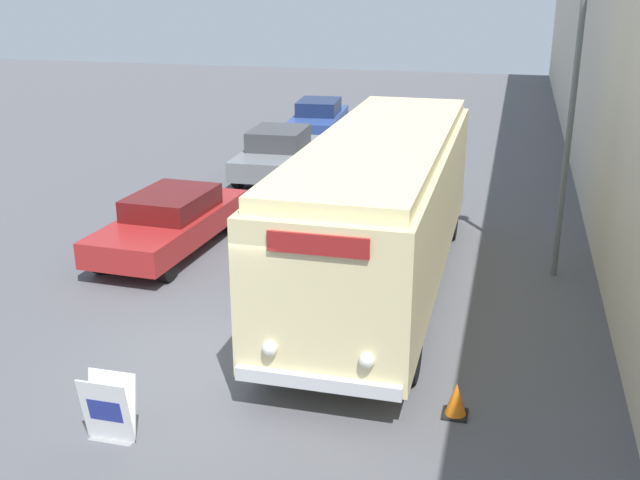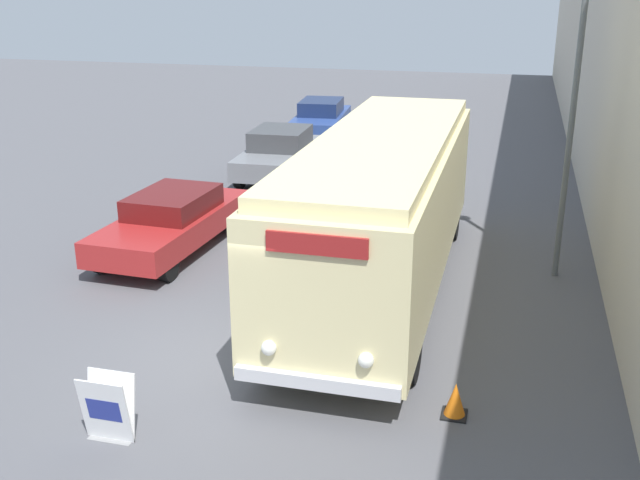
% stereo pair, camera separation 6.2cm
% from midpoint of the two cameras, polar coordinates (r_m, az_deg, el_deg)
% --- Properties ---
extents(ground_plane, '(80.00, 80.00, 0.00)m').
position_cam_midpoint_polar(ground_plane, '(12.26, -7.26, -9.33)').
color(ground_plane, '#56565B').
extents(building_wall_right, '(0.30, 60.00, 8.28)m').
position_cam_midpoint_polar(building_wall_right, '(20.12, 20.98, 13.26)').
color(building_wall_right, beige).
rests_on(building_wall_right, ground_plane).
extents(vintage_bus, '(2.49, 9.79, 3.09)m').
position_cam_midpoint_polar(vintage_bus, '(14.41, 4.60, 2.75)').
color(vintage_bus, black).
rests_on(vintage_bus, ground_plane).
extents(sign_board, '(0.69, 0.36, 0.95)m').
position_cam_midpoint_polar(sign_board, '(10.53, -15.96, -12.32)').
color(sign_board, gray).
rests_on(sign_board, ground_plane).
extents(streetlamp, '(0.36, 0.36, 7.38)m').
position_cam_midpoint_polar(streetlamp, '(15.30, 19.04, 14.01)').
color(streetlamp, '#595E60').
rests_on(streetlamp, ground_plane).
extents(parked_car_near, '(2.00, 4.78, 1.34)m').
position_cam_midpoint_polar(parked_car_near, '(17.11, -11.39, 1.44)').
color(parked_car_near, black).
rests_on(parked_car_near, ground_plane).
extents(parked_car_mid, '(2.08, 4.53, 1.48)m').
position_cam_midpoint_polar(parked_car_mid, '(23.23, -3.29, 6.66)').
color(parked_car_mid, black).
rests_on(parked_car_mid, ground_plane).
extents(parked_car_far, '(2.14, 4.68, 1.45)m').
position_cam_midpoint_polar(parked_car_far, '(28.93, -0.19, 9.22)').
color(parked_car_far, black).
rests_on(parked_car_far, ground_plane).
extents(traffic_cone, '(0.36, 0.36, 0.51)m').
position_cam_midpoint_polar(traffic_cone, '(10.91, 10.16, -11.89)').
color(traffic_cone, black).
rests_on(traffic_cone, ground_plane).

